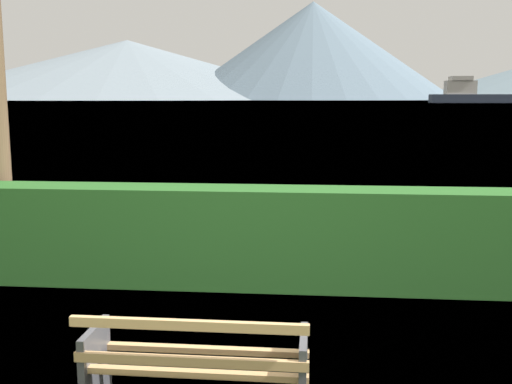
# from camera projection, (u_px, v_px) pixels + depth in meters

# --- Properties ---
(water_surface) EXTENTS (620.00, 620.00, 0.00)m
(water_surface) POSITION_uv_depth(u_px,v_px,m) (311.00, 102.00, 307.56)
(water_surface) COLOR #6B8EA3
(water_surface) RESTS_ON ground_plane
(park_bench) EXTENTS (1.55, 0.58, 0.87)m
(park_bench) POSITION_uv_depth(u_px,v_px,m) (196.00, 369.00, 4.15)
(park_bench) COLOR tan
(park_bench) RESTS_ON ground_plane
(hedge_row) EXTENTS (13.97, 0.64, 1.20)m
(hedge_row) POSITION_uv_depth(u_px,v_px,m) (247.00, 237.00, 7.27)
(hedge_row) COLOR #2D6B28
(hedge_row) RESTS_ON ground_plane
(cargo_ship_large) EXTENTS (65.37, 11.04, 10.70)m
(cargo_ship_large) POSITION_uv_depth(u_px,v_px,m) (500.00, 95.00, 244.18)
(cargo_ship_large) COLOR #2D384C
(cargo_ship_large) RESTS_ON water_surface
(distant_hills) EXTENTS (816.35, 426.88, 89.17)m
(distant_hills) POSITION_uv_depth(u_px,v_px,m) (276.00, 66.00, 587.19)
(distant_hills) COLOR gray
(distant_hills) RESTS_ON ground_plane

